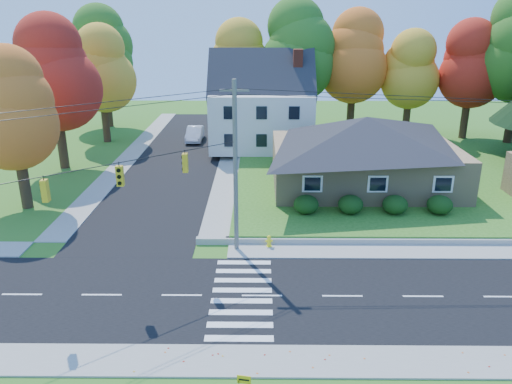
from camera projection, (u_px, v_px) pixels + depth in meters
ground at (262, 296)px, 24.80m from camera, size 120.00×120.00×0.00m
road_main at (262, 296)px, 24.80m from camera, size 90.00×8.00×0.02m
road_cross at (181, 156)px, 49.36m from camera, size 8.00×44.00×0.02m
sidewalk_north at (262, 250)px, 29.50m from camera, size 90.00×2.00×0.08m
sidewalk_south at (262, 361)px, 20.08m from camera, size 90.00×2.00×0.08m
lawn at (407, 169)px, 44.39m from camera, size 30.00×30.00×0.50m
ranch_house at (365, 150)px, 38.71m from camera, size 14.60×10.60×5.40m
colonial_house at (262, 107)px, 49.64m from camera, size 10.40×8.40×9.60m
hedge_row at (373, 205)px, 33.59m from camera, size 10.70×1.70×1.27m
traffic_infrastructure at (259, 189)px, 24.35m from camera, size 38.10×10.66×10.00m
tree_lot_0 at (243, 63)px, 54.06m from camera, size 6.72×6.72×12.51m
tree_lot_1 at (299, 51)px, 52.63m from camera, size 7.84×7.84×14.60m
tree_lot_2 at (354, 56)px, 53.74m from camera, size 7.28×7.28×13.56m
tree_lot_3 at (411, 70)px, 53.19m from camera, size 6.16×6.16×11.47m
tree_lot_4 at (472, 65)px, 51.98m from camera, size 6.72×6.72×12.51m
tree_west_0 at (12, 109)px, 33.85m from camera, size 6.16×6.16×11.47m
tree_west_1 at (53, 73)px, 42.84m from camera, size 7.28×7.28×13.56m
tree_west_2 at (100, 69)px, 52.47m from camera, size 6.72×6.72×12.51m
tree_west_3 at (103, 51)px, 59.59m from camera, size 7.84×7.84×14.60m
white_car at (195, 134)px, 55.06m from camera, size 1.70×4.73×1.55m
fire_hydrant at (269, 242)px, 29.86m from camera, size 0.45×0.35×0.78m
yard_sign at (244, 380)px, 18.42m from camera, size 0.52×0.12×0.65m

